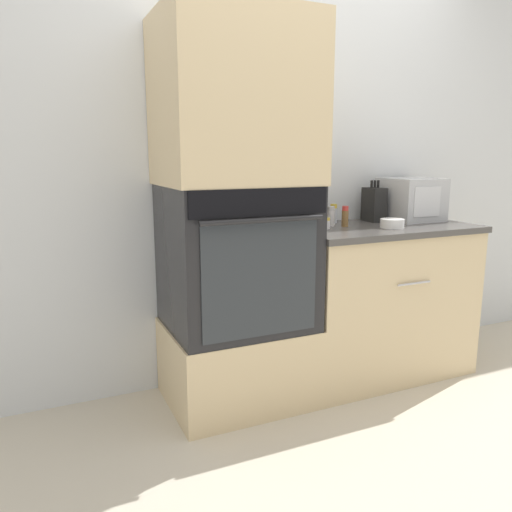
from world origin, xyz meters
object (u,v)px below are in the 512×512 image
condiment_jar_near (345,217)px  microwave (411,199)px  condiment_jar_back (325,223)px  wall_oven (237,257)px  condiment_jar_far (331,216)px  bowl (392,223)px  condiment_jar_mid (333,214)px  knife_block (374,204)px

condiment_jar_near → microwave: bearing=7.3°
microwave → condiment_jar_back: bearing=-171.9°
wall_oven → condiment_jar_far: wall_oven is taller
bowl → condiment_jar_back: (-0.36, 0.13, 0.00)m
microwave → condiment_jar_near: microwave is taller
wall_oven → condiment_jar_mid: size_ratio=6.49×
condiment_jar_mid → condiment_jar_back: size_ratio=1.84×
condiment_jar_mid → condiment_jar_far: size_ratio=1.00×
condiment_jar_near → condiment_jar_mid: (0.03, 0.17, -0.00)m
condiment_jar_near → condiment_jar_far: condiment_jar_near is taller
wall_oven → knife_block: 1.02m
bowl → condiment_jar_back: bearing=161.0°
bowl → condiment_jar_near: condiment_jar_near is taller
microwave → condiment_jar_near: 0.55m
knife_block → condiment_jar_back: knife_block is taller
condiment_jar_mid → condiment_jar_far: (-0.09, -0.11, -0.00)m
knife_block → condiment_jar_far: bearing=-170.1°
wall_oven → microwave: (1.23, 0.11, 0.24)m
microwave → condiment_jar_mid: microwave is taller
bowl → condiment_jar_far: condiment_jar_far is taller
microwave → knife_block: microwave is taller
microwave → bowl: bearing=-145.4°
knife_block → condiment_jar_mid: bearing=170.2°
wall_oven → condiment_jar_near: wall_oven is taller
microwave → knife_block: (-0.24, 0.05, -0.03)m
condiment_jar_far → knife_block: bearing=9.9°
bowl → condiment_jar_mid: size_ratio=1.17×
condiment_jar_far → wall_oven: bearing=-170.6°
condiment_jar_near → condiment_jar_mid: 0.17m
bowl → condiment_jar_mid: bearing=119.5°
condiment_jar_mid → condiment_jar_near: bearing=-100.5°
wall_oven → bowl: (0.90, -0.11, 0.14)m
knife_block → bowl: size_ratio=1.89×
bowl → condiment_jar_mid: condiment_jar_mid is taller
condiment_jar_mid → condiment_jar_back: bearing=-132.6°
condiment_jar_back → knife_block: bearing=18.8°
bowl → microwave: bearing=34.6°
bowl → condiment_jar_far: 0.35m
wall_oven → microwave: 1.26m
wall_oven → knife_block: size_ratio=2.92×
wall_oven → condiment_jar_far: size_ratio=6.50×
wall_oven → bowl: bearing=-7.0°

